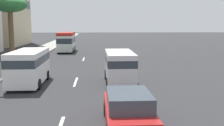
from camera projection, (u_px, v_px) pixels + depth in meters
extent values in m
plane|color=#2D2D30|center=(85.00, 56.00, 36.93)|extent=(198.00, 198.00, 0.00)
cube|color=#9E9B93|center=(31.00, 55.00, 36.50)|extent=(162.00, 3.48, 0.15)
cube|color=silver|center=(76.00, 82.00, 20.24)|extent=(3.20, 0.16, 0.01)
cube|color=silver|center=(84.00, 59.00, 33.23)|extent=(3.20, 0.16, 0.01)
cube|color=silver|center=(120.00, 66.00, 19.70)|extent=(5.09, 1.92, 2.10)
cube|color=#2D3842|center=(120.00, 60.00, 19.64)|extent=(5.10, 1.92, 0.50)
cylinder|color=black|center=(106.00, 74.00, 21.29)|extent=(0.72, 0.24, 0.72)
cylinder|color=black|center=(129.00, 74.00, 21.39)|extent=(0.72, 0.24, 0.72)
cylinder|color=black|center=(108.00, 83.00, 18.27)|extent=(0.72, 0.24, 0.72)
cylinder|color=black|center=(135.00, 82.00, 18.38)|extent=(0.72, 0.24, 0.72)
cube|color=white|center=(29.00, 66.00, 19.22)|extent=(5.32, 2.01, 2.23)
cube|color=#2D3842|center=(29.00, 59.00, 19.15)|extent=(5.33, 2.02, 0.54)
cylinder|color=black|center=(38.00, 84.00, 17.84)|extent=(0.72, 0.24, 0.72)
cylinder|color=black|center=(9.00, 85.00, 17.73)|extent=(0.72, 0.24, 0.72)
cylinder|color=black|center=(47.00, 75.00, 20.99)|extent=(0.72, 0.24, 0.72)
cylinder|color=black|center=(22.00, 75.00, 20.88)|extent=(0.72, 0.24, 0.72)
cube|color=#A51E1E|center=(128.00, 114.00, 11.41)|extent=(4.58, 1.89, 0.75)
cube|color=#38424C|center=(129.00, 100.00, 11.08)|extent=(2.52, 1.74, 0.61)
cylinder|color=black|center=(106.00, 109.00, 12.79)|extent=(0.64, 0.22, 0.64)
cylinder|color=black|center=(143.00, 108.00, 12.89)|extent=(0.64, 0.22, 0.64)
cube|color=silver|center=(66.00, 43.00, 41.71)|extent=(6.37, 2.24, 2.31)
cube|color=#B2261E|center=(66.00, 34.00, 41.51)|extent=(6.37, 2.24, 0.44)
cube|color=#28333D|center=(66.00, 40.00, 41.65)|extent=(6.38, 2.24, 0.77)
cylinder|color=black|center=(72.00, 50.00, 40.08)|extent=(0.84, 0.26, 0.84)
cylinder|color=black|center=(58.00, 50.00, 39.96)|extent=(0.84, 0.26, 0.84)
cylinder|color=black|center=(74.00, 48.00, 43.73)|extent=(0.84, 0.26, 0.84)
cylinder|color=black|center=(61.00, 48.00, 43.61)|extent=(0.84, 0.26, 0.84)
cylinder|color=brown|center=(11.00, 37.00, 27.65)|extent=(0.51, 0.51, 5.55)
ellipsoid|color=#2D7238|center=(10.00, 5.00, 27.18)|extent=(3.42, 3.42, 1.54)
cube|color=#2D3847|center=(22.00, 4.00, 54.26)|extent=(12.79, 0.08, 1.64)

